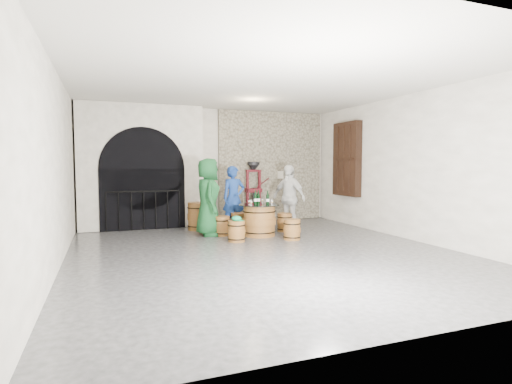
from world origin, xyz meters
name	(u,v)px	position (x,y,z in m)	size (l,w,h in m)	color
ground	(264,252)	(0.00, 0.00, 0.00)	(8.00, 8.00, 0.00)	#2B2B2E
wall_back	(211,166)	(0.00, 4.00, 1.60)	(8.00, 8.00, 0.00)	silver
wall_front	(423,171)	(0.00, -4.00, 1.60)	(8.00, 8.00, 0.00)	silver
wall_left	(56,168)	(-3.50, 0.00, 1.60)	(8.00, 8.00, 0.00)	silver
wall_right	(413,167)	(3.50, 0.00, 1.60)	(8.00, 8.00, 0.00)	silver
ceiling	(264,81)	(0.00, 0.00, 3.20)	(8.00, 8.00, 0.00)	beige
stone_facing_panel	(271,166)	(1.80, 3.94, 1.60)	(3.20, 0.12, 3.18)	gray
arched_opening	(142,167)	(-1.90, 3.74, 1.58)	(3.10, 0.60, 3.19)	silver
shuttered_window	(347,159)	(3.38, 2.40, 1.80)	(0.23, 1.10, 2.00)	black
barrel_table	(259,220)	(0.54, 1.66, 0.36)	(0.95, 0.95, 0.73)	brown
barrel_stool_left	(222,226)	(-0.26, 1.98, 0.22)	(0.40, 0.40, 0.45)	brown
barrel_stool_far	(238,222)	(0.29, 2.49, 0.22)	(0.40, 0.40, 0.45)	brown
barrel_stool_right	(285,222)	(1.35, 1.99, 0.22)	(0.40, 0.40, 0.45)	brown
barrel_stool_near_right	(292,230)	(1.04, 0.94, 0.22)	(0.40, 0.40, 0.45)	brown
barrel_stool_near_left	(237,231)	(-0.17, 1.16, 0.22)	(0.40, 0.40, 0.45)	brown
green_cap	(237,219)	(-0.17, 1.16, 0.50)	(0.25, 0.21, 0.12)	#0D9058
person_green	(208,197)	(-0.56, 2.10, 0.90)	(0.88, 0.57, 1.80)	#134620
person_blue	(234,198)	(0.24, 2.67, 0.81)	(0.59, 0.39, 1.62)	navy
person_white	(289,198)	(1.48, 2.05, 0.83)	(0.97, 0.40, 1.65)	silver
wine_bottle_left	(255,199)	(0.46, 1.69, 0.86)	(0.08, 0.08, 0.32)	black
wine_bottle_center	(268,199)	(0.71, 1.55, 0.86)	(0.08, 0.08, 0.32)	black
wine_bottle_right	(258,199)	(0.55, 1.73, 0.86)	(0.08, 0.08, 0.32)	black
tasting_glass_a	(251,203)	(0.30, 1.53, 0.78)	(0.05, 0.05, 0.10)	#BF8225
tasting_glass_b	(272,202)	(0.86, 1.69, 0.78)	(0.05, 0.05, 0.10)	#BF8225
tasting_glass_c	(250,202)	(0.38, 1.80, 0.78)	(0.05, 0.05, 0.10)	#BF8225
tasting_glass_d	(263,201)	(0.73, 1.93, 0.78)	(0.05, 0.05, 0.10)	#BF8225
tasting_glass_e	(272,203)	(0.77, 1.45, 0.78)	(0.05, 0.05, 0.10)	#BF8225
tasting_glass_f	(249,203)	(0.31, 1.68, 0.78)	(0.05, 0.05, 0.10)	#BF8225
side_barrel	(198,216)	(-0.62, 2.98, 0.35)	(0.52, 0.52, 0.70)	brown
corking_press	(254,188)	(1.11, 3.58, 1.01)	(0.71, 0.40, 1.73)	#4E0D17
control_box	(280,175)	(2.05, 3.86, 1.35)	(0.18, 0.10, 0.22)	silver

